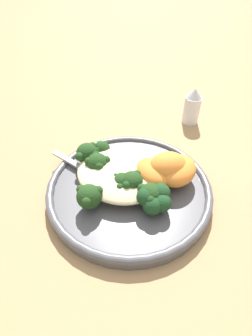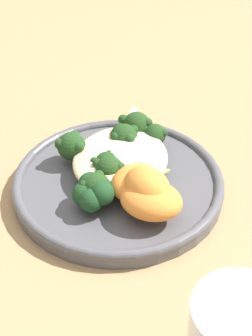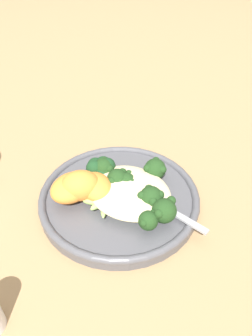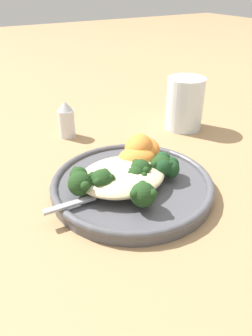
# 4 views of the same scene
# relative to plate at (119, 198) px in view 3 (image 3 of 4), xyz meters

# --- Properties ---
(ground_plane) EXTENTS (4.00, 4.00, 0.00)m
(ground_plane) POSITION_rel_plate_xyz_m (0.01, -0.01, -0.01)
(ground_plane) COLOR #9E7A51
(plate) EXTENTS (0.25, 0.25, 0.02)m
(plate) POSITION_rel_plate_xyz_m (0.00, 0.00, 0.00)
(plate) COLOR #4C4C51
(plate) RESTS_ON ground_plane
(quinoa_mound) EXTENTS (0.13, 0.11, 0.02)m
(quinoa_mound) POSITION_rel_plate_xyz_m (-0.02, -0.00, 0.02)
(quinoa_mound) COLOR beige
(quinoa_mound) RESTS_ON plate
(broccoli_stalk_0) EXTENTS (0.11, 0.03, 0.03)m
(broccoli_stalk_0) POSITION_rel_plate_xyz_m (-0.05, 0.03, 0.02)
(broccoli_stalk_0) COLOR #8EB25B
(broccoli_stalk_0) RESTS_ON plate
(broccoli_stalk_1) EXTENTS (0.11, 0.07, 0.03)m
(broccoli_stalk_1) POSITION_rel_plate_xyz_m (-0.06, 0.01, 0.02)
(broccoli_stalk_1) COLOR #8EB25B
(broccoli_stalk_1) RESTS_ON plate
(broccoli_stalk_2) EXTENTS (0.10, 0.08, 0.03)m
(broccoli_stalk_2) POSITION_rel_plate_xyz_m (-0.04, 0.00, 0.03)
(broccoli_stalk_2) COLOR #8EB25B
(broccoli_stalk_2) RESTS_ON plate
(broccoli_stalk_3) EXTENTS (0.05, 0.12, 0.03)m
(broccoli_stalk_3) POSITION_rel_plate_xyz_m (-0.02, -0.05, 0.03)
(broccoli_stalk_3) COLOR #8EB25B
(broccoli_stalk_3) RESTS_ON plate
(broccoli_stalk_4) EXTENTS (0.03, 0.09, 0.03)m
(broccoli_stalk_4) POSITION_rel_plate_xyz_m (-0.00, -0.00, 0.02)
(broccoli_stalk_4) COLOR #8EB25B
(broccoli_stalk_4) RESTS_ON plate
(broccoli_stalk_5) EXTENTS (0.03, 0.08, 0.03)m
(broccoli_stalk_5) POSITION_rel_plate_xyz_m (0.01, -0.00, 0.03)
(broccoli_stalk_5) COLOR #8EB25B
(broccoli_stalk_5) RESTS_ON plate
(broccoli_stalk_6) EXTENTS (0.08, 0.09, 0.03)m
(broccoli_stalk_6) POSITION_rel_plate_xyz_m (0.04, -0.00, 0.03)
(broccoli_stalk_6) COLOR #8EB25B
(broccoli_stalk_6) RESTS_ON plate
(sweet_potato_chunk_0) EXTENTS (0.06, 0.07, 0.04)m
(sweet_potato_chunk_0) POSITION_rel_plate_xyz_m (0.05, 0.05, 0.03)
(sweet_potato_chunk_0) COLOR orange
(sweet_potato_chunk_0) RESTS_ON plate
(sweet_potato_chunk_1) EXTENTS (0.07, 0.07, 0.05)m
(sweet_potato_chunk_1) POSITION_rel_plate_xyz_m (0.04, 0.04, 0.03)
(sweet_potato_chunk_1) COLOR orange
(sweet_potato_chunk_1) RESTS_ON plate
(sweet_potato_chunk_2) EXTENTS (0.07, 0.07, 0.03)m
(sweet_potato_chunk_2) POSITION_rel_plate_xyz_m (0.02, 0.02, 0.03)
(sweet_potato_chunk_2) COLOR orange
(sweet_potato_chunk_2) RESTS_ON plate
(kale_tuft) EXTENTS (0.05, 0.05, 0.03)m
(kale_tuft) POSITION_rel_plate_xyz_m (0.05, -0.01, 0.03)
(kale_tuft) COLOR #193D1E
(kale_tuft) RESTS_ON plate
(spoon) EXTENTS (0.12, 0.03, 0.01)m
(spoon) POSITION_rel_plate_xyz_m (-0.06, -0.01, 0.01)
(spoon) COLOR #A3A3A8
(spoon) RESTS_ON plate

